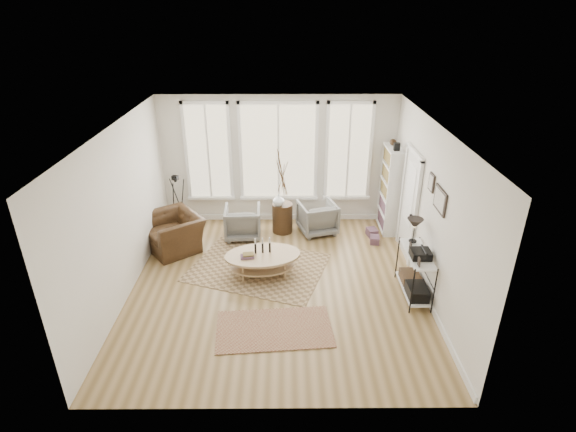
{
  "coord_description": "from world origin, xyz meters",
  "views": [
    {
      "loc": [
        0.16,
        -6.82,
        4.67
      ],
      "look_at": [
        0.2,
        0.6,
        1.1
      ],
      "focal_mm": 28.0,
      "sensor_mm": 36.0,
      "label": 1
    }
  ],
  "objects_px": {
    "side_table": "(282,194)",
    "low_shelf": "(415,269)",
    "bookcase": "(390,189)",
    "armchair_right": "(317,218)",
    "coffee_table": "(262,259)",
    "armchair_left": "(243,222)",
    "accent_chair": "(173,232)"
  },
  "relations": [
    {
      "from": "bookcase",
      "to": "armchair_right",
      "type": "bearing_deg",
      "value": -174.27
    },
    {
      "from": "accent_chair",
      "to": "bookcase",
      "type": "bearing_deg",
      "value": 62.73
    },
    {
      "from": "side_table",
      "to": "low_shelf",
      "type": "bearing_deg",
      "value": -46.29
    },
    {
      "from": "armchair_right",
      "to": "accent_chair",
      "type": "height_order",
      "value": "accent_chair"
    },
    {
      "from": "side_table",
      "to": "accent_chair",
      "type": "relative_size",
      "value": 1.65
    },
    {
      "from": "low_shelf",
      "to": "side_table",
      "type": "bearing_deg",
      "value": 133.71
    },
    {
      "from": "coffee_table",
      "to": "side_table",
      "type": "relative_size",
      "value": 0.8
    },
    {
      "from": "coffee_table",
      "to": "armchair_left",
      "type": "xyz_separation_m",
      "value": [
        -0.49,
        1.51,
        0.01
      ]
    },
    {
      "from": "armchair_left",
      "to": "coffee_table",
      "type": "bearing_deg",
      "value": 105.32
    },
    {
      "from": "coffee_table",
      "to": "accent_chair",
      "type": "xyz_separation_m",
      "value": [
        -1.88,
        1.03,
        0.02
      ]
    },
    {
      "from": "bookcase",
      "to": "accent_chair",
      "type": "bearing_deg",
      "value": -169.39
    },
    {
      "from": "side_table",
      "to": "accent_chair",
      "type": "height_order",
      "value": "side_table"
    },
    {
      "from": "bookcase",
      "to": "side_table",
      "type": "height_order",
      "value": "bookcase"
    },
    {
      "from": "bookcase",
      "to": "low_shelf",
      "type": "bearing_deg",
      "value": -91.28
    },
    {
      "from": "coffee_table",
      "to": "side_table",
      "type": "height_order",
      "value": "side_table"
    },
    {
      "from": "bookcase",
      "to": "side_table",
      "type": "bearing_deg",
      "value": -177.09
    },
    {
      "from": "bookcase",
      "to": "coffee_table",
      "type": "relative_size",
      "value": 1.36
    },
    {
      "from": "armchair_right",
      "to": "side_table",
      "type": "relative_size",
      "value": 0.42
    },
    {
      "from": "side_table",
      "to": "accent_chair",
      "type": "bearing_deg",
      "value": -161.7
    },
    {
      "from": "accent_chair",
      "to": "side_table",
      "type": "bearing_deg",
      "value": 70.42
    },
    {
      "from": "low_shelf",
      "to": "accent_chair",
      "type": "bearing_deg",
      "value": 159.9
    },
    {
      "from": "accent_chair",
      "to": "coffee_table",
      "type": "bearing_deg",
      "value": 23.42
    },
    {
      "from": "bookcase",
      "to": "armchair_right",
      "type": "distance_m",
      "value": 1.7
    },
    {
      "from": "low_shelf",
      "to": "bookcase",
      "type": "bearing_deg",
      "value": 88.72
    },
    {
      "from": "coffee_table",
      "to": "armchair_left",
      "type": "height_order",
      "value": "armchair_left"
    },
    {
      "from": "low_shelf",
      "to": "armchair_right",
      "type": "relative_size",
      "value": 1.67
    },
    {
      "from": "coffee_table",
      "to": "side_table",
      "type": "bearing_deg",
      "value": 78.4
    },
    {
      "from": "armchair_left",
      "to": "armchair_right",
      "type": "height_order",
      "value": "armchair_right"
    },
    {
      "from": "armchair_right",
      "to": "armchair_left",
      "type": "bearing_deg",
      "value": -8.78
    },
    {
      "from": "armchair_right",
      "to": "accent_chair",
      "type": "relative_size",
      "value": 0.69
    },
    {
      "from": "bookcase",
      "to": "low_shelf",
      "type": "relative_size",
      "value": 1.58
    },
    {
      "from": "coffee_table",
      "to": "accent_chair",
      "type": "height_order",
      "value": "accent_chair"
    }
  ]
}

